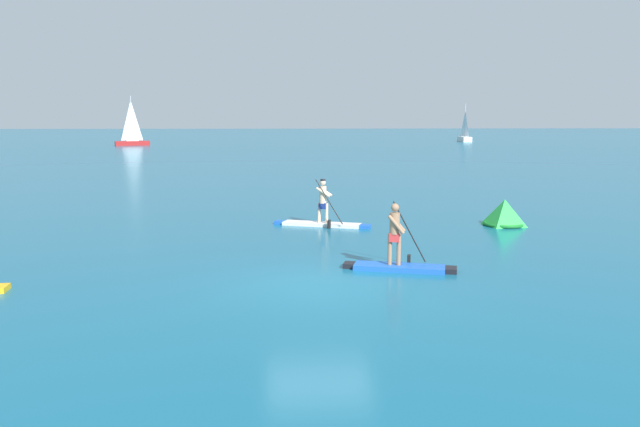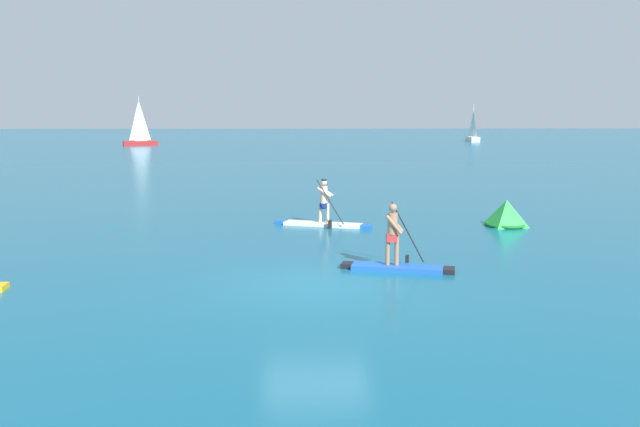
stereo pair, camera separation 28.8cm
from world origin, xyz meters
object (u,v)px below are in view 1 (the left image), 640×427
(paddleboarder_mid_center, at_px, (399,257))
(sailboat_right_horizon, at_px, (465,137))
(race_marker_buoy, at_px, (504,214))
(sailboat_left_horizon, at_px, (132,138))
(paddleboarder_far_right, at_px, (323,217))

(paddleboarder_mid_center, height_order, sailboat_right_horizon, sailboat_right_horizon)
(paddleboarder_mid_center, xyz_separation_m, sailboat_right_horizon, (27.87, 87.95, 0.41))
(race_marker_buoy, bearing_deg, sailboat_right_horizon, 74.40)
(race_marker_buoy, distance_m, sailboat_left_horizon, 75.20)
(race_marker_buoy, bearing_deg, paddleboarder_mid_center, -128.43)
(paddleboarder_mid_center, distance_m, sailboat_left_horizon, 79.51)
(paddleboarder_mid_center, distance_m, paddleboarder_far_right, 6.96)
(race_marker_buoy, distance_m, sailboat_right_horizon, 84.61)
(paddleboarder_mid_center, bearing_deg, race_marker_buoy, 67.36)
(paddleboarder_mid_center, relative_size, sailboat_right_horizon, 0.47)
(paddleboarder_mid_center, height_order, race_marker_buoy, paddleboarder_mid_center)
(paddleboarder_mid_center, distance_m, sailboat_right_horizon, 92.26)
(paddleboarder_far_right, distance_m, sailboat_left_horizon, 72.57)
(sailboat_right_horizon, bearing_deg, paddleboarder_far_right, -15.69)
(sailboat_left_horizon, bearing_deg, paddleboarder_mid_center, 87.34)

